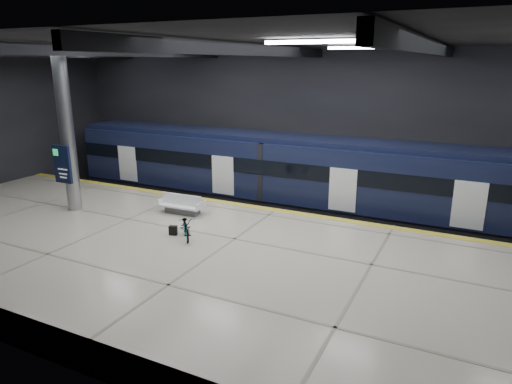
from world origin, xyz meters
The scene contains 10 objects.
ground centered at (0.00, 0.00, 0.00)m, with size 30.00×30.00×0.00m, color black.
room_shell centered at (0.00, 0.00, 5.72)m, with size 30.10×16.10×8.05m.
platform centered at (0.00, -2.50, 0.55)m, with size 30.00×11.00×1.10m, color beige.
safety_strip centered at (0.00, 2.75, 1.11)m, with size 30.00×0.40×0.01m, color gold.
rails centered at (0.00, 5.50, 0.08)m, with size 30.00×1.52×0.16m.
train centered at (1.36, 5.50, 2.06)m, with size 29.40×2.84×3.79m.
bench centered at (-3.40, 0.57, 1.40)m, with size 1.96×0.88×0.85m.
bicycle centered at (-1.66, -1.66, 1.54)m, with size 0.58×1.67×0.88m, color #99999E.
pannier_bag centered at (-2.26, -1.66, 1.28)m, with size 0.30×0.18×0.35m, color black.
info_column centered at (-8.00, -1.03, 4.46)m, with size 0.90×0.78×6.90m.
Camera 1 is at (7.59, -14.64, 7.34)m, focal length 32.00 mm.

